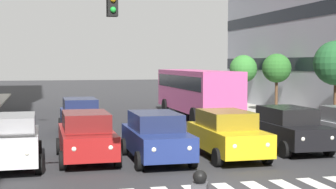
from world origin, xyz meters
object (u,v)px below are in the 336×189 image
(car_2, at_px, (227,134))
(car_row2_0, at_px, (80,115))
(street_tree_1, at_px, (336,63))
(car_1, at_px, (288,128))
(bus_behind_traffic, at_px, (196,88))
(street_tree_3, at_px, (243,69))
(car_4, at_px, (86,136))
(car_5, at_px, (11,140))
(car_3, at_px, (156,136))
(street_tree_2, at_px, (277,68))

(car_2, height_order, car_row2_0, same)
(car_2, bearing_deg, car_row2_0, -58.97)
(street_tree_1, bearing_deg, car_1, 44.65)
(car_1, distance_m, car_row2_0, 10.37)
(bus_behind_traffic, distance_m, street_tree_1, 9.02)
(car_row2_0, xyz_separation_m, street_tree_3, (-13.43, -11.73, 2.11))
(car_4, xyz_separation_m, bus_behind_traffic, (-7.99, -12.56, 0.97))
(car_5, height_order, street_tree_3, street_tree_3)
(bus_behind_traffic, bearing_deg, car_4, 57.55)
(car_4, distance_m, bus_behind_traffic, 14.92)
(car_1, height_order, bus_behind_traffic, bus_behind_traffic)
(car_1, distance_m, car_3, 5.66)
(car_3, height_order, car_4, same)
(car_2, xyz_separation_m, street_tree_2, (-8.70, -13.87, 2.22))
(street_tree_3, bearing_deg, street_tree_1, 88.81)
(car_4, relative_size, street_tree_1, 0.99)
(car_4, bearing_deg, car_2, 171.93)
(car_2, distance_m, street_tree_1, 10.82)
(car_1, xyz_separation_m, car_5, (10.54, 0.59, 0.00))
(street_tree_2, bearing_deg, car_4, 43.68)
(car_5, height_order, car_row2_0, same)
(bus_behind_traffic, relative_size, street_tree_3, 2.67)
(car_2, height_order, bus_behind_traffic, bus_behind_traffic)
(car_3, distance_m, car_5, 4.96)
(car_3, relative_size, car_5, 1.00)
(car_3, distance_m, street_tree_3, 22.76)
(car_2, bearing_deg, car_1, -163.19)
(car_3, distance_m, street_tree_2, 18.08)
(car_1, bearing_deg, car_row2_0, -42.43)
(car_5, bearing_deg, car_2, 177.80)
(car_4, bearing_deg, street_tree_2, -136.32)
(car_1, xyz_separation_m, car_4, (7.99, 0.16, 0.00))
(car_4, relative_size, street_tree_3, 1.13)
(car_1, height_order, street_tree_3, street_tree_3)
(car_5, xyz_separation_m, bus_behind_traffic, (-10.54, -12.99, 0.97))
(car_1, xyz_separation_m, car_row2_0, (7.66, -7.00, 0.00))
(street_tree_1, bearing_deg, car_3, 29.65)
(street_tree_1, bearing_deg, street_tree_2, -92.23)
(car_5, xyz_separation_m, car_row2_0, (-2.89, -7.59, 0.00))
(car_4, xyz_separation_m, street_tree_3, (-13.76, -18.89, 2.11))
(car_1, distance_m, car_5, 10.56)
(car_row2_0, distance_m, bus_behind_traffic, 9.42)
(street_tree_2, bearing_deg, car_2, 57.90)
(car_3, relative_size, street_tree_1, 0.99)
(car_1, relative_size, car_5, 1.00)
(car_5, height_order, street_tree_2, street_tree_2)
(street_tree_1, height_order, street_tree_3, street_tree_1)
(car_5, bearing_deg, street_tree_2, -140.26)
(car_3, xyz_separation_m, car_5, (4.96, -0.29, 0.00))
(street_tree_1, distance_m, street_tree_3, 13.31)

